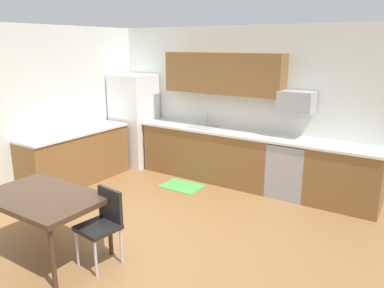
{
  "coord_description": "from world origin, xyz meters",
  "views": [
    {
      "loc": [
        2.84,
        -3.36,
        2.39
      ],
      "look_at": [
        0.0,
        1.0,
        1.0
      ],
      "focal_mm": 35.1,
      "sensor_mm": 36.0,
      "label": 1
    }
  ],
  "objects_px": {
    "microwave": "(296,101)",
    "dining_table": "(43,200)",
    "oven_range": "(290,168)",
    "chair_near_table": "(103,221)",
    "refrigerator": "(135,120)"
  },
  "relations": [
    {
      "from": "oven_range",
      "to": "chair_near_table",
      "type": "bearing_deg",
      "value": -109.48
    },
    {
      "from": "oven_range",
      "to": "dining_table",
      "type": "height_order",
      "value": "oven_range"
    },
    {
      "from": "refrigerator",
      "to": "microwave",
      "type": "xyz_separation_m",
      "value": [
        3.21,
        0.18,
        0.62
      ]
    },
    {
      "from": "microwave",
      "to": "chair_near_table",
      "type": "xyz_separation_m",
      "value": [
        -1.07,
        -3.14,
        -1.02
      ]
    },
    {
      "from": "microwave",
      "to": "dining_table",
      "type": "bearing_deg",
      "value": -117.76
    },
    {
      "from": "refrigerator",
      "to": "microwave",
      "type": "distance_m",
      "value": 3.28
    },
    {
      "from": "microwave",
      "to": "chair_near_table",
      "type": "bearing_deg",
      "value": -108.9
    },
    {
      "from": "microwave",
      "to": "dining_table",
      "type": "xyz_separation_m",
      "value": [
        -1.77,
        -3.37,
        -0.85
      ]
    },
    {
      "from": "refrigerator",
      "to": "oven_range",
      "type": "height_order",
      "value": "refrigerator"
    },
    {
      "from": "chair_near_table",
      "to": "oven_range",
      "type": "bearing_deg",
      "value": 70.52
    },
    {
      "from": "refrigerator",
      "to": "chair_near_table",
      "type": "bearing_deg",
      "value": -54.11
    },
    {
      "from": "chair_near_table",
      "to": "refrigerator",
      "type": "bearing_deg",
      "value": 125.89
    },
    {
      "from": "oven_range",
      "to": "dining_table",
      "type": "xyz_separation_m",
      "value": [
        -1.77,
        -3.27,
        0.22
      ]
    },
    {
      "from": "microwave",
      "to": "dining_table",
      "type": "height_order",
      "value": "microwave"
    },
    {
      "from": "microwave",
      "to": "chair_near_table",
      "type": "distance_m",
      "value": 3.47
    }
  ]
}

